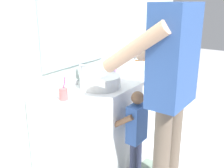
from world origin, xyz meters
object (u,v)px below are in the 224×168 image
soap_bottle (114,72)px  child_toddler (136,128)px  adult_parent (171,71)px  toothbrush_cup (63,94)px

soap_bottle → child_toddler: soap_bottle is taller
adult_parent → child_toddler: bearing=79.9°
soap_bottle → child_toddler: 0.65m
child_toddler → adult_parent: adult_parent is taller
toothbrush_cup → adult_parent: bearing=-63.6°
toothbrush_cup → child_toddler: toothbrush_cup is taller
toothbrush_cup → soap_bottle: bearing=1.5°
child_toddler → toothbrush_cup: bearing=134.3°
child_toddler → adult_parent: bearing=-100.1°
toothbrush_cup → adult_parent: 0.84m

